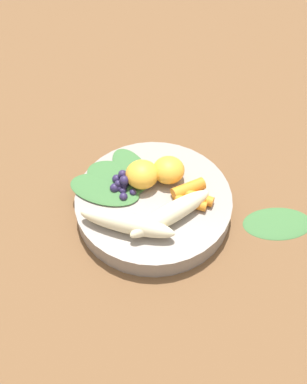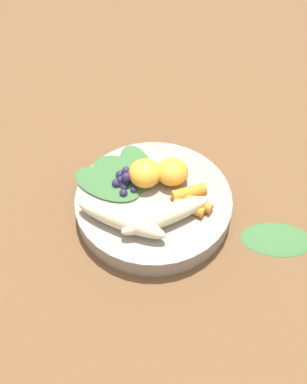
{
  "view_description": "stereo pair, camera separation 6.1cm",
  "coord_description": "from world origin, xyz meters",
  "px_view_note": "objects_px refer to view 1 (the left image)",
  "views": [
    {
      "loc": [
        -0.33,
        -0.21,
        0.51
      ],
      "look_at": [
        0.0,
        0.0,
        0.04
      ],
      "focal_mm": 39.92,
      "sensor_mm": 36.0,
      "label": 1
    },
    {
      "loc": [
        -0.3,
        -0.26,
        0.51
      ],
      "look_at": [
        0.0,
        0.0,
        0.04
      ],
      "focal_mm": 39.92,
      "sensor_mm": 36.0,
      "label": 2
    }
  ],
  "objects_px": {
    "banana_peeled_left": "(171,213)",
    "orange_segment_near": "(142,174)",
    "banana_peeled_right": "(130,224)",
    "bowl": "(153,203)",
    "kale_leaf_stray": "(278,223)"
  },
  "relations": [
    {
      "from": "bowl",
      "to": "kale_leaf_stray",
      "type": "relative_size",
      "value": 2.22
    },
    {
      "from": "bowl",
      "to": "banana_peeled_left",
      "type": "bearing_deg",
      "value": -118.21
    },
    {
      "from": "bowl",
      "to": "banana_peeled_left",
      "type": "height_order",
      "value": "banana_peeled_left"
    },
    {
      "from": "orange_segment_near",
      "to": "bowl",
      "type": "bearing_deg",
      "value": -116.11
    },
    {
      "from": "bowl",
      "to": "orange_segment_near",
      "type": "bearing_deg",
      "value": 63.89
    },
    {
      "from": "bowl",
      "to": "banana_peeled_right",
      "type": "height_order",
      "value": "banana_peeled_right"
    },
    {
      "from": "kale_leaf_stray",
      "to": "bowl",
      "type": "bearing_deg",
      "value": 166.89
    },
    {
      "from": "bowl",
      "to": "orange_segment_near",
      "type": "distance_m",
      "value": 0.05
    },
    {
      "from": "bowl",
      "to": "banana_peeled_left",
      "type": "relative_size",
      "value": 1.73
    },
    {
      "from": "banana_peeled_right",
      "to": "orange_segment_near",
      "type": "distance_m",
      "value": 0.09
    },
    {
      "from": "orange_segment_near",
      "to": "kale_leaf_stray",
      "type": "height_order",
      "value": "orange_segment_near"
    },
    {
      "from": "banana_peeled_left",
      "to": "kale_leaf_stray",
      "type": "relative_size",
      "value": 1.29
    },
    {
      "from": "banana_peeled_left",
      "to": "banana_peeled_right",
      "type": "height_order",
      "value": "same"
    },
    {
      "from": "banana_peeled_left",
      "to": "orange_segment_near",
      "type": "distance_m",
      "value": 0.08
    },
    {
      "from": "banana_peeled_left",
      "to": "orange_segment_near",
      "type": "relative_size",
      "value": 2.72
    }
  ]
}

